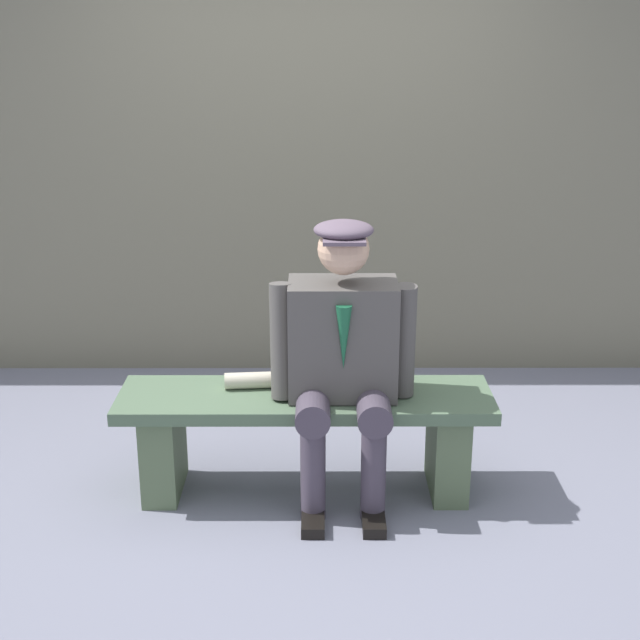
% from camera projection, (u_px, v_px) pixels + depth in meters
% --- Properties ---
extents(ground_plane, '(30.00, 30.00, 0.00)m').
position_uv_depth(ground_plane, '(306.00, 489.00, 4.16)').
color(ground_plane, slate).
extents(bench, '(1.69, 0.45, 0.49)m').
position_uv_depth(bench, '(305.00, 426.00, 4.05)').
color(bench, '#4F674D').
rests_on(bench, ground).
extents(seated_man, '(0.65, 0.58, 1.28)m').
position_uv_depth(seated_man, '(343.00, 349.00, 3.88)').
color(seated_man, '#4F4B47').
rests_on(seated_man, ground).
extents(rolled_magazine, '(0.27, 0.10, 0.08)m').
position_uv_depth(rolled_magazine, '(253.00, 380.00, 4.05)').
color(rolled_magazine, beige).
rests_on(rolled_magazine, bench).
extents(stadium_wall, '(12.00, 0.24, 2.51)m').
position_uv_depth(stadium_wall, '(308.00, 166.00, 5.34)').
color(stadium_wall, '#6E6A57').
rests_on(stadium_wall, ground).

